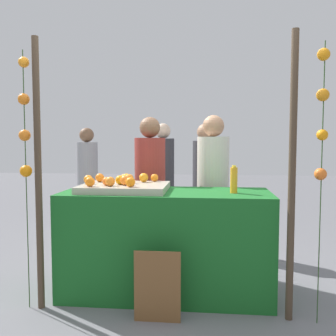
# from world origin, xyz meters

# --- Properties ---
(ground_plane) EXTENTS (24.00, 24.00, 0.00)m
(ground_plane) POSITION_xyz_m (0.00, 0.00, 0.00)
(ground_plane) COLOR slate
(stall_counter) EXTENTS (1.86, 0.74, 0.94)m
(stall_counter) POSITION_xyz_m (0.00, 0.00, 0.47)
(stall_counter) COLOR #196023
(stall_counter) RESTS_ON ground_plane
(orange_tray) EXTENTS (0.77, 0.62, 0.06)m
(orange_tray) POSITION_xyz_m (-0.38, 0.00, 0.97)
(orange_tray) COLOR #B2AD99
(orange_tray) RESTS_ON stall_counter
(orange_0) EXTENTS (0.08, 0.08, 0.08)m
(orange_0) POSITION_xyz_m (-0.66, 0.16, 1.05)
(orange_0) COLOR orange
(orange_0) RESTS_ON orange_tray
(orange_1) EXTENTS (0.07, 0.07, 0.07)m
(orange_1) POSITION_xyz_m (-0.14, 0.25, 1.04)
(orange_1) COLOR orange
(orange_1) RESTS_ON orange_tray
(orange_2) EXTENTS (0.08, 0.08, 0.08)m
(orange_2) POSITION_xyz_m (-0.40, 0.17, 1.04)
(orange_2) COLOR orange
(orange_2) RESTS_ON orange_tray
(orange_3) EXTENTS (0.08, 0.08, 0.08)m
(orange_3) POSITION_xyz_m (-0.47, -0.16, 1.05)
(orange_3) COLOR orange
(orange_3) RESTS_ON orange_tray
(orange_4) EXTENTS (0.09, 0.09, 0.09)m
(orange_4) POSITION_xyz_m (-0.36, -0.08, 1.05)
(orange_4) COLOR orange
(orange_4) RESTS_ON orange_tray
(orange_5) EXTENTS (0.08, 0.08, 0.08)m
(orange_5) POSITION_xyz_m (-0.29, -0.20, 1.05)
(orange_5) COLOR orange
(orange_5) RESTS_ON orange_tray
(orange_6) EXTENTS (0.07, 0.07, 0.07)m
(orange_6) POSITION_xyz_m (-0.52, -0.11, 1.04)
(orange_6) COLOR orange
(orange_6) RESTS_ON orange_tray
(orange_7) EXTENTS (0.09, 0.09, 0.09)m
(orange_7) POSITION_xyz_m (-0.64, -0.21, 1.05)
(orange_7) COLOR orange
(orange_7) RESTS_ON orange_tray
(orange_8) EXTENTS (0.07, 0.07, 0.07)m
(orange_8) POSITION_xyz_m (-0.44, 0.23, 1.04)
(orange_8) COLOR orange
(orange_8) RESTS_ON orange_tray
(orange_9) EXTENTS (0.08, 0.08, 0.08)m
(orange_9) POSITION_xyz_m (-0.42, -0.02, 1.05)
(orange_9) COLOR orange
(orange_9) RESTS_ON orange_tray
(orange_10) EXTENTS (0.09, 0.09, 0.09)m
(orange_10) POSITION_xyz_m (-0.24, 0.19, 1.05)
(orange_10) COLOR orange
(orange_10) RESTS_ON orange_tray
(orange_11) EXTENTS (0.08, 0.08, 0.08)m
(orange_11) POSITION_xyz_m (-0.71, -0.02, 1.05)
(orange_11) COLOR orange
(orange_11) RESTS_ON orange_tray
(orange_12) EXTENTS (0.09, 0.09, 0.09)m
(orange_12) POSITION_xyz_m (-0.36, 0.07, 1.05)
(orange_12) COLOR orange
(orange_12) RESTS_ON orange_tray
(juice_bottle) EXTENTS (0.06, 0.06, 0.24)m
(juice_bottle) POSITION_xyz_m (0.60, -0.05, 1.06)
(juice_bottle) COLOR #FBA221
(juice_bottle) RESTS_ON stall_counter
(chalkboard_sign) EXTENTS (0.36, 0.03, 0.57)m
(chalkboard_sign) POSITION_xyz_m (-0.01, -0.55, 0.27)
(chalkboard_sign) COLOR brown
(chalkboard_sign) RESTS_ON ground_plane
(vendor_left) EXTENTS (0.33, 0.33, 1.65)m
(vendor_left) POSITION_xyz_m (-0.25, 0.67, 0.77)
(vendor_left) COLOR maroon
(vendor_left) RESTS_ON ground_plane
(vendor_right) EXTENTS (0.33, 0.33, 1.66)m
(vendor_right) POSITION_xyz_m (0.43, 0.63, 0.77)
(vendor_right) COLOR beige
(vendor_right) RESTS_ON ground_plane
(crowd_person_0) EXTENTS (0.32, 0.32, 1.61)m
(crowd_person_0) POSITION_xyz_m (0.34, 1.48, 0.75)
(crowd_person_0) COLOR #333338
(crowd_person_0) RESTS_ON ground_plane
(crowd_person_1) EXTENTS (0.32, 0.32, 1.58)m
(crowd_person_1) POSITION_xyz_m (-1.43, 2.16, 0.74)
(crowd_person_1) COLOR #99999E
(crowd_person_1) RESTS_ON ground_plane
(crowd_person_2) EXTENTS (0.33, 0.33, 1.65)m
(crowd_person_2) POSITION_xyz_m (-0.29, 2.21, 0.77)
(crowd_person_2) COLOR #333338
(crowd_person_2) RESTS_ON ground_plane
(canopy_post_left) EXTENTS (0.06, 0.06, 2.23)m
(canopy_post_left) POSITION_xyz_m (-1.01, -0.41, 1.12)
(canopy_post_left) COLOR #473828
(canopy_post_left) RESTS_ON ground_plane
(canopy_post_right) EXTENTS (0.06, 0.06, 2.23)m
(canopy_post_right) POSITION_xyz_m (1.01, -0.41, 1.12)
(canopy_post_right) COLOR #473828
(canopy_post_right) RESTS_ON ground_plane
(garland_strand_left) EXTENTS (0.10, 0.10, 2.13)m
(garland_strand_left) POSITION_xyz_m (-1.12, -0.41, 1.53)
(garland_strand_left) COLOR #2D4C23
(garland_strand_left) RESTS_ON ground_plane
(garland_strand_right) EXTENTS (0.10, 0.10, 2.13)m
(garland_strand_right) POSITION_xyz_m (1.21, -0.45, 1.58)
(garland_strand_right) COLOR #2D4C23
(garland_strand_right) RESTS_ON ground_plane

